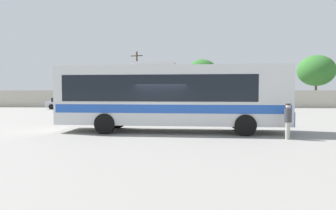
{
  "coord_description": "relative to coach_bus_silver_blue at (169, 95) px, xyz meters",
  "views": [
    {
      "loc": [
        1.06,
        -15.27,
        2.13
      ],
      "look_at": [
        0.28,
        0.99,
        1.4
      ],
      "focal_mm": 31.73,
      "sensor_mm": 36.0,
      "label": 1
    }
  ],
  "objects": [
    {
      "name": "coach_bus_silver_blue",
      "position": [
        0.0,
        0.0,
        0.0
      ],
      "size": [
        12.01,
        3.15,
        3.69
      ],
      "color": "silver",
      "rests_on": "ground_plane"
    },
    {
      "name": "roadside_tree_right",
      "position": [
        20.44,
        29.1,
        3.28
      ],
      "size": [
        5.33,
        5.33,
        7.52
      ],
      "color": "brown",
      "rests_on": "ground_plane"
    },
    {
      "name": "perimeter_wall",
      "position": [
        -0.35,
        24.36,
        -0.81
      ],
      "size": [
        80.0,
        0.3,
        2.32
      ],
      "primitive_type": "cube",
      "color": "#B2AD9E",
      "rests_on": "ground_plane"
    },
    {
      "name": "parked_car_third_black",
      "position": [
        -0.53,
        20.54,
        -1.18
      ],
      "size": [
        4.63,
        2.17,
        1.5
      ],
      "color": "black",
      "rests_on": "ground_plane"
    },
    {
      "name": "parked_car_leftmost_silver",
      "position": [
        -13.76,
        20.16,
        -1.21
      ],
      "size": [
        4.47,
        2.09,
        1.41
      ],
      "color": "#B7BABF",
      "rests_on": "ground_plane"
    },
    {
      "name": "parked_car_second_white",
      "position": [
        -8.23,
        20.66,
        -1.17
      ],
      "size": [
        4.46,
        2.28,
        1.52
      ],
      "color": "silver",
      "rests_on": "ground_plane"
    },
    {
      "name": "roadside_tree_left",
      "position": [
        -16.22,
        30.62,
        2.38
      ],
      "size": [
        4.18,
        4.18,
        6.13
      ],
      "color": "brown",
      "rests_on": "ground_plane"
    },
    {
      "name": "roadside_tree_midright",
      "position": [
        3.8,
        30.56,
        3.23
      ],
      "size": [
        4.58,
        4.58,
        7.16
      ],
      "color": "brown",
      "rests_on": "ground_plane"
    },
    {
      "name": "roadside_tree_midleft",
      "position": [
        -6.94,
        28.19,
        1.89
      ],
      "size": [
        3.66,
        3.66,
        5.43
      ],
      "color": "brown",
      "rests_on": "ground_plane"
    },
    {
      "name": "parked_car_rightmost_white",
      "position": [
        5.97,
        20.04,
        -1.17
      ],
      "size": [
        4.38,
        2.28,
        1.5
      ],
      "color": "silver",
      "rests_on": "ground_plane"
    },
    {
      "name": "attendant_by_bus_door",
      "position": [
        5.44,
        -2.28,
        -1.06
      ],
      "size": [
        0.45,
        0.45,
        1.6
      ],
      "color": "#B7B2A8",
      "rests_on": "ground_plane"
    },
    {
      "name": "ground_plane",
      "position": [
        -0.35,
        9.52,
        -1.97
      ],
      "size": [
        300.0,
        300.0,
        0.0
      ],
      "primitive_type": "plane",
      "color": "gray"
    },
    {
      "name": "utility_pole_near",
      "position": [
        -5.76,
        26.46,
        2.14
      ],
      "size": [
        1.77,
        0.59,
        7.85
      ],
      "color": "#4C3823",
      "rests_on": "ground_plane"
    }
  ]
}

